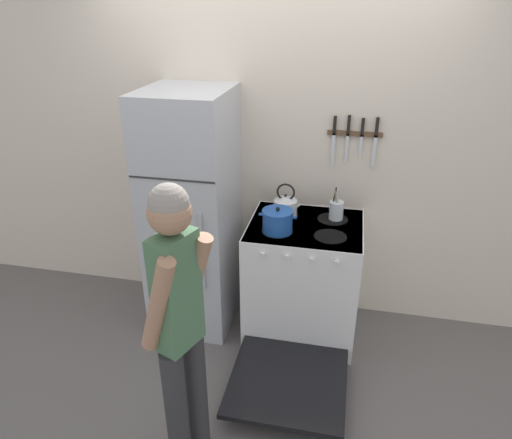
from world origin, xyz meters
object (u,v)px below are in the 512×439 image
Objects in this scene: stove_range at (302,282)px; utensil_jar at (336,210)px; dutch_oven_pot at (278,221)px; person at (179,321)px; refrigerator at (193,214)px; tea_kettle at (286,205)px.

stove_range is 0.59m from utensil_jar.
utensil_jar reaches higher than stove_range.
dutch_oven_pot is 1.13m from person.
refrigerator is 0.95m from stove_range.
stove_range is 5.72× the size of tea_kettle.
refrigerator is 7.66× the size of utensil_jar.
person is (-0.47, -1.19, 0.49)m from stove_range.
stove_range is 5.95× the size of utensil_jar.
person is (-0.29, -1.09, -0.04)m from dutch_oven_pot.
refrigerator reaches higher than person.
tea_kettle is at bearing 8.34° from person.
utensil_jar is (0.38, 0.28, -0.01)m from dutch_oven_pot.
stove_range is 0.85× the size of person.
stove_range is at bearing -2.90° from refrigerator.
dutch_oven_pot is 1.09× the size of utensil_jar.
tea_kettle is at bearing 11.15° from refrigerator.
person is (-0.67, -1.37, -0.03)m from utensil_jar.
refrigerator is 1.29m from person.
utensil_jar is (0.36, 0.01, -0.01)m from tea_kettle.
tea_kettle is 1.04× the size of utensil_jar.
utensil_jar is (1.03, 0.14, 0.07)m from refrigerator.
dutch_oven_pot is 0.16× the size of person.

